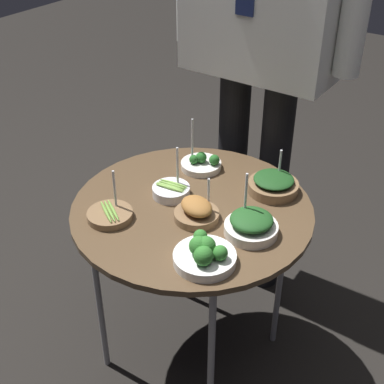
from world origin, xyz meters
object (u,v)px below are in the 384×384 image
Objects in this scene: bowl_broccoli_front_left at (202,163)px; bowl_roast_mid_left at (197,211)px; serving_cart at (192,217)px; bowl_spinach_back_left at (251,225)px; bowl_broccoli_front_right at (205,254)px; bowl_asparagus_back_right at (171,190)px; bowl_asparagus_mid_right at (110,214)px; bowl_spinach_far_rim at (273,184)px.

bowl_roast_mid_left is at bearing -59.00° from bowl_broccoli_front_left.
bowl_spinach_back_left is (0.20, -0.01, 0.07)m from serving_cart.
bowl_asparagus_back_right is at bearing 141.78° from bowl_broccoli_front_right.
serving_cart is at bearing 48.85° from bowl_asparagus_mid_right.
bowl_spinach_back_left is 1.32× the size of bowl_roast_mid_left.
bowl_spinach_back_left is at bearing 24.64° from bowl_asparagus_mid_right.
bowl_asparagus_mid_right is at bearing -145.86° from bowl_roast_mid_left.
bowl_spinach_far_rim reaches higher than serving_cart.
serving_cart is at bearing 132.01° from bowl_broccoli_front_right.
bowl_spinach_back_left reaches higher than bowl_broccoli_front_right.
bowl_broccoli_front_right is (-0.04, -0.17, -0.00)m from bowl_spinach_back_left.
bowl_roast_mid_left is 0.85× the size of bowl_asparagus_back_right.
bowl_spinach_far_rim is (-0.01, 0.39, -0.00)m from bowl_broccoli_front_right.
bowl_asparagus_mid_right is at bearing -131.15° from serving_cart.
bowl_asparagus_back_right reaches higher than bowl_asparagus_mid_right.
bowl_roast_mid_left is 0.93× the size of bowl_asparagus_mid_right.
bowl_asparagus_mid_right is (-0.20, -0.14, -0.01)m from bowl_roast_mid_left.
bowl_spinach_back_left is at bearing 10.14° from bowl_roast_mid_left.
bowl_broccoli_front_left is (-0.26, 0.38, -0.01)m from bowl_broccoli_front_right.
bowl_spinach_far_rim is (0.11, 0.25, -0.00)m from bowl_roast_mid_left.
bowl_roast_mid_left is 0.24m from bowl_asparagus_mid_right.
bowl_spinach_far_rim is (0.31, 0.38, 0.01)m from bowl_asparagus_mid_right.
bowl_asparagus_back_right is (-0.13, 0.05, -0.01)m from bowl_roast_mid_left.
bowl_broccoli_front_left reaches higher than bowl_asparagus_mid_right.
bowl_roast_mid_left is 0.79× the size of bowl_broccoli_front_right.
serving_cart is 0.23m from bowl_broccoli_front_left.
bowl_broccoli_front_left is (-0.10, 0.19, 0.06)m from serving_cart.
bowl_broccoli_front_right is at bearing -1.11° from bowl_asparagus_mid_right.
bowl_roast_mid_left is 0.19m from bowl_broccoli_front_right.
bowl_broccoli_front_right is 1.08× the size of bowl_asparagus_back_right.
serving_cart is 0.22m from bowl_spinach_back_left.
bowl_asparagus_mid_right is 0.90× the size of bowl_spinach_far_rim.
bowl_broccoli_front_left is 1.10× the size of bowl_asparagus_back_right.
bowl_asparagus_mid_right is at bearing -99.07° from bowl_broccoli_front_left.
bowl_broccoli_front_right is (0.17, -0.19, 0.07)m from serving_cart.
bowl_asparagus_back_right is at bearing 174.78° from bowl_spinach_back_left.
bowl_asparagus_mid_right reaches higher than bowl_broccoli_front_right.
bowl_roast_mid_left is 0.14m from bowl_asparagus_back_right.
bowl_broccoli_front_right is 1.06× the size of bowl_spinach_far_rim.
bowl_asparagus_back_right is at bearing -85.93° from bowl_broccoli_front_left.
serving_cart is 4.39× the size of bowl_broccoli_front_right.
bowl_broccoli_front_left is at bearing 145.25° from bowl_spinach_back_left.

